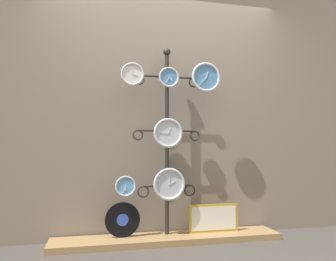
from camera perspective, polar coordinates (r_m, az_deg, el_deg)
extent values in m
plane|color=#47423D|center=(2.98, 1.67, -20.58)|extent=(12.00, 12.00, 0.00)
cube|color=gray|center=(3.44, -0.79, 5.32)|extent=(4.40, 0.04, 2.80)
cube|color=#9E7A4C|center=(3.30, 0.04, -18.33)|extent=(2.20, 0.36, 0.06)
cylinder|color=#282623|center=(3.36, -0.20, -18.41)|extent=(0.39, 0.39, 0.02)
cylinder|color=#282623|center=(3.24, -0.20, -2.60)|extent=(0.04, 0.04, 1.81)
sphere|color=#282623|center=(3.39, -0.20, 13.53)|extent=(0.08, 0.08, 0.08)
cylinder|color=#282623|center=(3.30, -2.59, 9.44)|extent=(0.28, 0.02, 0.02)
torus|color=#282623|center=(3.27, -5.03, 8.79)|extent=(0.10, 0.02, 0.10)
cylinder|color=#282623|center=(3.36, 2.15, 9.20)|extent=(0.28, 0.02, 0.02)
torus|color=#282623|center=(3.39, 4.45, 8.35)|extent=(0.10, 0.02, 0.10)
cylinder|color=#282623|center=(3.22, -2.72, -0.02)|extent=(0.29, 0.02, 0.02)
torus|color=#282623|center=(3.19, -5.28, -0.79)|extent=(0.11, 0.02, 0.11)
cylinder|color=#282623|center=(3.28, 2.27, -0.08)|extent=(0.29, 0.02, 0.02)
torus|color=#282623|center=(3.32, 4.68, -0.89)|extent=(0.11, 0.02, 0.11)
cylinder|color=#282623|center=(3.24, -2.25, -9.65)|extent=(0.23, 0.02, 0.02)
torus|color=#282623|center=(3.22, -4.34, -10.58)|extent=(0.12, 0.02, 0.12)
cylinder|color=#282623|center=(3.29, 1.82, -9.55)|extent=(0.23, 0.02, 0.02)
torus|color=#282623|center=(3.33, 3.80, -10.36)|extent=(0.12, 0.02, 0.12)
cylinder|color=silver|center=(3.20, -6.23, 9.69)|extent=(0.20, 0.02, 0.20)
torus|color=silver|center=(3.18, -6.20, 9.75)|extent=(0.23, 0.02, 0.23)
cylinder|color=silver|center=(3.18, -6.20, 9.75)|extent=(0.01, 0.01, 0.01)
cube|color=silver|center=(3.18, -5.76, 9.65)|extent=(0.05, 0.00, 0.02)
cube|color=silver|center=(3.19, -6.33, 10.45)|extent=(0.02, 0.00, 0.08)
cylinder|color=#4C84B2|center=(3.24, 0.14, 9.22)|extent=(0.18, 0.02, 0.18)
torus|color=silver|center=(3.23, 0.20, 9.28)|extent=(0.20, 0.02, 0.20)
cylinder|color=silver|center=(3.23, 0.20, 9.28)|extent=(0.01, 0.01, 0.01)
cube|color=silver|center=(3.23, 0.46, 8.99)|extent=(0.04, 0.00, 0.04)
cube|color=silver|center=(3.22, -0.12, 8.77)|extent=(0.04, 0.00, 0.06)
cylinder|color=#4C84B2|center=(3.34, 6.56, 9.15)|extent=(0.27, 0.02, 0.27)
torus|color=silver|center=(3.33, 6.65, 9.21)|extent=(0.30, 0.03, 0.30)
cylinder|color=silver|center=(3.33, 6.65, 9.21)|extent=(0.02, 0.01, 0.02)
cube|color=silver|center=(3.34, 6.84, 9.71)|extent=(0.03, 0.00, 0.06)
cube|color=silver|center=(3.31, 6.08, 8.58)|extent=(0.08, 0.00, 0.08)
cylinder|color=silver|center=(3.15, -0.03, -0.44)|extent=(0.26, 0.02, 0.26)
torus|color=silver|center=(3.14, 0.04, -0.43)|extent=(0.29, 0.03, 0.29)
cylinder|color=silver|center=(3.14, 0.04, -0.43)|extent=(0.02, 0.01, 0.02)
cube|color=silver|center=(3.14, 0.21, 0.11)|extent=(0.03, 0.00, 0.06)
cube|color=silver|center=(3.13, -0.86, -0.34)|extent=(0.10, 0.00, 0.02)
cylinder|color=#60A8DB|center=(3.12, -7.43, -9.57)|extent=(0.18, 0.02, 0.18)
torus|color=silver|center=(3.11, -7.40, -9.60)|extent=(0.19, 0.02, 0.19)
cylinder|color=silver|center=(3.11, -7.40, -9.60)|extent=(0.01, 0.01, 0.01)
cube|color=silver|center=(3.11, -7.37, -9.99)|extent=(0.01, 0.00, 0.04)
cube|color=silver|center=(3.11, -7.68, -10.18)|extent=(0.04, 0.00, 0.07)
cylinder|color=silver|center=(3.17, 0.18, -9.32)|extent=(0.28, 0.02, 0.28)
torus|color=silver|center=(3.15, 0.25, -9.35)|extent=(0.31, 0.03, 0.31)
cylinder|color=silver|center=(3.16, 0.24, -9.35)|extent=(0.02, 0.01, 0.02)
cube|color=silver|center=(3.16, 0.77, -9.04)|extent=(0.06, 0.00, 0.04)
cube|color=silver|center=(3.15, 0.21, -8.36)|extent=(0.01, 0.00, 0.11)
cylinder|color=black|center=(3.20, -7.91, -15.16)|extent=(0.33, 0.01, 0.33)
cylinder|color=#334FB2|center=(3.20, -7.90, -15.18)|extent=(0.11, 0.00, 0.11)
cube|color=gold|center=(3.42, 7.93, -14.87)|extent=(0.51, 0.02, 0.28)
cube|color=white|center=(3.41, 8.00, -14.91)|extent=(0.46, 0.00, 0.23)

